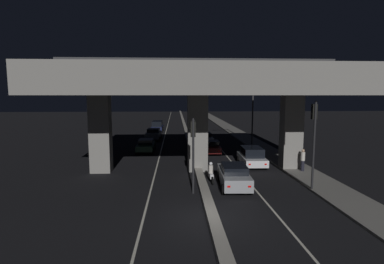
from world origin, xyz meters
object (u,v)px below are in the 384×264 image
at_px(car_dark_red_third, 210,147).
at_px(car_dark_blue_third_oncoming, 157,126).
at_px(motorcycle_red_filtering_far, 196,139).
at_px(car_white_fourth, 204,138).
at_px(motorcycle_blue_filtering_mid, 202,152).
at_px(traffic_light_right_of_median, 314,131).
at_px(car_grey_second_oncoming, 153,134).
at_px(street_lamp, 249,106).
at_px(car_dark_green_lead_oncoming, 146,145).
at_px(car_silver_lead, 234,175).
at_px(traffic_light_left_of_median, 193,142).
at_px(pedestrian_on_sidewalk, 303,160).
at_px(car_white_second, 252,156).
at_px(motorcycle_white_filtering_near, 211,174).

distance_m(car_dark_red_third, car_dark_blue_third_oncoming, 20.86).
xyz_separation_m(car_dark_blue_third_oncoming, motorcycle_red_filtering_far, (5.54, -13.89, -0.32)).
height_order(car_white_fourth, motorcycle_blue_filtering_mid, car_white_fourth).
xyz_separation_m(traffic_light_right_of_median, car_grey_second_oncoming, (-11.68, 22.87, -3.08)).
relative_size(car_dark_red_third, car_dark_blue_third_oncoming, 0.86).
xyz_separation_m(traffic_light_right_of_median, street_lamp, (0.27, 17.57, 0.90)).
distance_m(car_dark_green_lead_oncoming, car_dark_blue_third_oncoming, 18.35).
relative_size(traffic_light_right_of_median, car_grey_second_oncoming, 1.36).
distance_m(car_silver_lead, car_grey_second_oncoming, 22.97).
bearing_deg(car_silver_lead, car_dark_blue_third_oncoming, 15.06).
bearing_deg(motorcycle_red_filtering_far, traffic_light_left_of_median, 177.60).
bearing_deg(pedestrian_on_sidewalk, motorcycle_blue_filtering_mid, 141.78).
relative_size(street_lamp, car_white_fourth, 1.74).
height_order(traffic_light_left_of_median, car_silver_lead, traffic_light_left_of_median).
bearing_deg(traffic_light_left_of_median, car_grey_second_oncoming, 100.19).
relative_size(street_lamp, car_white_second, 1.86).
relative_size(car_silver_lead, pedestrian_on_sidewalk, 2.67).
distance_m(street_lamp, motorcycle_red_filtering_far, 7.72).
bearing_deg(car_dark_green_lead_oncoming, motorcycle_red_filtering_far, 128.43).
xyz_separation_m(traffic_light_left_of_median, car_white_second, (5.50, 7.01, -2.37)).
bearing_deg(car_white_fourth, motorcycle_red_filtering_far, 120.59).
xyz_separation_m(traffic_light_left_of_median, motorcycle_white_filtering_near, (1.38, 2.27, -2.59)).
xyz_separation_m(traffic_light_left_of_median, car_dark_red_third, (2.58, 12.70, -2.50)).
distance_m(traffic_light_left_of_median, street_lamp, 19.29).
bearing_deg(motorcycle_white_filtering_near, car_white_fourth, -6.75).
height_order(street_lamp, car_dark_red_third, street_lamp).
bearing_deg(traffic_light_left_of_median, car_dark_blue_third_oncoming, 97.27).
distance_m(traffic_light_right_of_median, motorcycle_red_filtering_far, 19.83).
height_order(traffic_light_right_of_median, car_grey_second_oncoming, traffic_light_right_of_median).
height_order(traffic_light_left_of_median, car_dark_green_lead_oncoming, traffic_light_left_of_median).
bearing_deg(car_dark_red_third, car_grey_second_oncoming, 34.42).
height_order(car_dark_green_lead_oncoming, motorcycle_red_filtering_far, motorcycle_red_filtering_far).
distance_m(car_grey_second_oncoming, pedestrian_on_sidewalk, 22.58).
bearing_deg(motorcycle_red_filtering_far, motorcycle_blue_filtering_mid, -177.65).
height_order(traffic_light_left_of_median, traffic_light_right_of_median, traffic_light_right_of_median).
xyz_separation_m(car_dark_blue_third_oncoming, motorcycle_blue_filtering_mid, (5.60, -22.20, -0.36)).
relative_size(traffic_light_left_of_median, car_dark_green_lead_oncoming, 1.12).
distance_m(traffic_light_left_of_median, car_dark_blue_third_oncoming, 32.79).
xyz_separation_m(car_white_fourth, car_dark_green_lead_oncoming, (-6.86, -5.20, -0.00)).
bearing_deg(pedestrian_on_sidewalk, motorcycle_red_filtering_far, 117.87).
bearing_deg(car_white_second, traffic_light_left_of_median, 143.39).
xyz_separation_m(traffic_light_left_of_median, traffic_light_right_of_median, (7.57, -0.01, 0.68)).
relative_size(car_dark_red_third, car_white_fourth, 0.86).
bearing_deg(car_dark_green_lead_oncoming, traffic_light_left_of_median, 17.36).
height_order(traffic_light_left_of_median, motorcycle_white_filtering_near, traffic_light_left_of_median).
relative_size(traffic_light_right_of_median, motorcycle_blue_filtering_mid, 3.10).
distance_m(traffic_light_left_of_median, traffic_light_right_of_median, 7.60).
xyz_separation_m(car_dark_green_lead_oncoming, pedestrian_on_sidewalk, (13.19, -9.70, 0.32)).
height_order(car_grey_second_oncoming, car_dark_blue_third_oncoming, car_dark_blue_third_oncoming).
height_order(car_dark_red_third, car_white_fourth, car_white_fourth).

